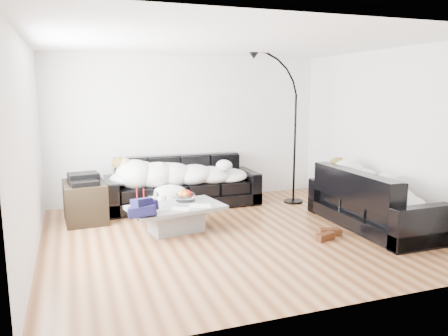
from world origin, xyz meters
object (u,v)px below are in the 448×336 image
object	(u,v)px
candle_right	(144,196)
av_cabinet	(85,202)
fruit_bowl	(185,195)
coffee_table	(176,219)
sleeper_right	(374,184)
shoes	(328,234)
sleeper_back	(184,170)
sofa_back	(183,182)
candle_left	(137,195)
wine_glass_a	(156,198)
wine_glass_c	(164,201)
stereo	(84,178)
floor_lamp	(295,138)
wine_glass_b	(150,202)
sofa_right	(373,199)

from	to	relation	value
candle_right	av_cabinet	world-z (taller)	candle_right
fruit_bowl	coffee_table	bearing A→B (deg)	-131.11
sleeper_right	shoes	distance (m)	1.08
sleeper_right	candle_right	distance (m)	3.33
coffee_table	shoes	size ratio (longest dim) A/B	2.68
sleeper_back	av_cabinet	distance (m)	1.70
coffee_table	sofa_back	bearing A→B (deg)	71.65
av_cabinet	candle_left	bearing A→B (deg)	-48.94
coffee_table	candle_left	distance (m)	0.66
sofa_back	shoes	size ratio (longest dim) A/B	5.36
wine_glass_a	wine_glass_c	xyz separation A→B (m)	(0.09, -0.14, -0.01)
fruit_bowl	candle_right	xyz separation A→B (m)	(-0.61, 0.03, 0.02)
stereo	floor_lamp	size ratio (longest dim) A/B	0.19
stereo	candle_right	bearing A→B (deg)	-51.28
floor_lamp	fruit_bowl	bearing A→B (deg)	-147.57
wine_glass_c	floor_lamp	world-z (taller)	floor_lamp
shoes	fruit_bowl	bearing A→B (deg)	139.63
wine_glass_a	wine_glass_b	bearing A→B (deg)	-129.74
sofa_right	floor_lamp	distance (m)	1.86
coffee_table	candle_left	world-z (taller)	candle_left
floor_lamp	wine_glass_c	bearing A→B (deg)	-145.24
coffee_table	stereo	bearing A→B (deg)	140.52
sofa_back	sleeper_right	bearing A→B (deg)	-41.77
fruit_bowl	wine_glass_c	size ratio (longest dim) A/B	1.74
sleeper_right	candle_left	distance (m)	3.42
wine_glass_b	candle_left	bearing A→B (deg)	115.52
wine_glass_b	stereo	distance (m)	1.31
wine_glass_a	av_cabinet	size ratio (longest dim) A/B	0.22
sofa_back	floor_lamp	world-z (taller)	floor_lamp
candle_right	stereo	world-z (taller)	stereo
candle_left	shoes	world-z (taller)	candle_left
wine_glass_c	sleeper_back	bearing A→B (deg)	64.64
av_cabinet	fruit_bowl	bearing A→B (deg)	-31.90
sofa_right	coffee_table	xyz separation A→B (m)	(-2.76, 0.75, -0.24)
stereo	sofa_back	bearing A→B (deg)	2.99
fruit_bowl	floor_lamp	world-z (taller)	floor_lamp
sofa_back	coffee_table	distance (m)	1.41
candle_right	stereo	size ratio (longest dim) A/B	0.51
sleeper_back	candle_left	xyz separation A→B (m)	(-0.94, -0.99, -0.13)
floor_lamp	candle_left	bearing A→B (deg)	-152.62
sleeper_back	fruit_bowl	xyz separation A→B (m)	(-0.24, -1.04, -0.17)
sofa_back	sleeper_right	distance (m)	3.12
sofa_back	candle_right	world-z (taller)	sofa_back
sleeper_back	coffee_table	xyz separation A→B (m)	(-0.44, -1.27, -0.45)
candle_left	sofa_right	bearing A→B (deg)	-17.51
sofa_back	fruit_bowl	xyz separation A→B (m)	(-0.24, -1.09, 0.04)
candle_left	sleeper_back	bearing A→B (deg)	46.57
sleeper_back	wine_glass_a	world-z (taller)	sleeper_back
floor_lamp	shoes	bearing A→B (deg)	-89.59
sofa_back	wine_glass_a	xyz separation A→B (m)	(-0.69, -1.18, 0.05)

